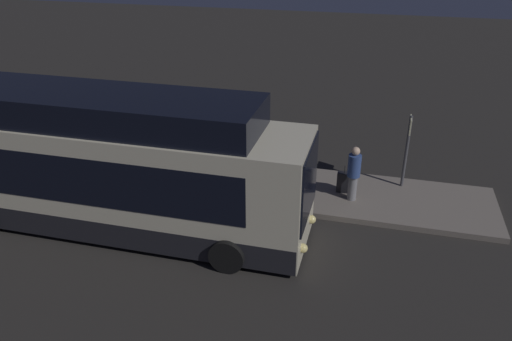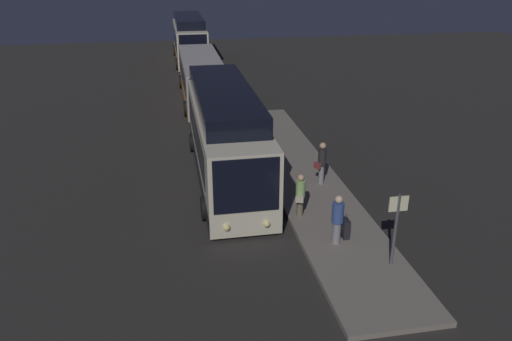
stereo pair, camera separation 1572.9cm
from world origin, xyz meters
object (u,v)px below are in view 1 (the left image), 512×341
at_px(passenger_waiting, 282,176).
at_px(passenger_boarding, 217,143).
at_px(sign_post, 408,143).
at_px(passenger_with_bags, 354,172).
at_px(suitcase, 344,182).
at_px(bus_lead, 107,169).

bearing_deg(passenger_waiting, passenger_boarding, -102.21).
bearing_deg(passenger_waiting, sign_post, 138.93).
distance_m(passenger_with_bags, sign_post, 2.06).
distance_m(passenger_waiting, passenger_with_bags, 2.19).
relative_size(passenger_waiting, suitcase, 1.81).
xyz_separation_m(bus_lead, passenger_with_bags, (6.54, 2.88, -0.66)).
xyz_separation_m(bus_lead, suitcase, (6.24, 3.29, -1.27)).
distance_m(bus_lead, passenger_waiting, 5.02).
bearing_deg(passenger_waiting, passenger_with_bags, 128.53).
distance_m(passenger_waiting, suitcase, 2.17).
bearing_deg(passenger_with_bags, sign_post, 8.71).
bearing_deg(passenger_waiting, suitcase, 142.03).
bearing_deg(sign_post, passenger_waiting, -150.72).
bearing_deg(suitcase, sign_post, 26.05).
bearing_deg(suitcase, passenger_boarding, 173.74).
height_order(passenger_boarding, passenger_waiting, passenger_boarding).
height_order(passenger_with_bags, sign_post, sign_post).
xyz_separation_m(bus_lead, passenger_boarding, (1.90, 3.77, -0.60)).
xyz_separation_m(passenger_boarding, passenger_with_bags, (4.64, -0.89, -0.07)).
xyz_separation_m(passenger_waiting, suitcase, (1.77, 1.12, -0.56)).
relative_size(passenger_waiting, sign_post, 0.69).
bearing_deg(passenger_with_bags, suitcase, 93.45).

